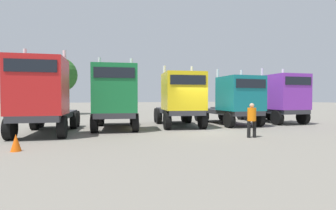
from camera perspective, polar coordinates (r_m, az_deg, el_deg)
The scene contains 11 objects.
ground at distance 14.62m, azimuth 7.72°, elevation -5.86°, with size 200.00×200.00×0.00m, color slate.
semi_truck_red at distance 14.16m, azimuth -26.21°, elevation 1.68°, with size 3.65×6.50×4.40m.
semi_truck_green at distance 15.30m, azimuth -11.63°, elevation 1.67°, with size 3.81×6.25×4.33m.
semi_truck_yellow at distance 16.56m, azimuth 2.87°, elevation 1.40°, with size 3.83×6.35×4.06m.
semi_truck_teal at distance 18.16m, azimuth 14.65°, elevation 1.03°, with size 3.23×6.29×3.91m.
semi_truck_purple at distance 20.85m, azimuth 23.67°, elevation 1.43°, with size 3.32×6.16×4.18m.
visitor_in_hivis at distance 12.79m, azimuth 18.18°, elevation -2.73°, with size 0.50×0.50×1.64m.
traffic_cone_near at distance 10.58m, azimuth -30.82°, elevation -7.23°, with size 0.36×0.36×0.61m, color #F2590C.
oak_far_left at distance 31.68m, azimuth -23.11°, elevation 6.21°, with size 3.97×3.97×6.53m.
oak_far_centre at distance 31.29m, azimuth -12.24°, elevation 4.02°, with size 2.99×2.99×4.77m.
oak_far_right at distance 36.44m, azimuth 4.69°, elevation 4.34°, with size 3.84×3.84×5.59m.
Camera 1 is at (-7.54, -12.38, 1.88)m, focal length 27.32 mm.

